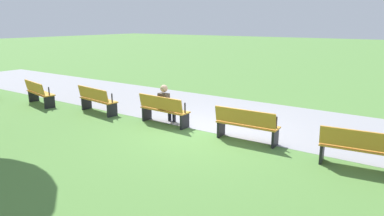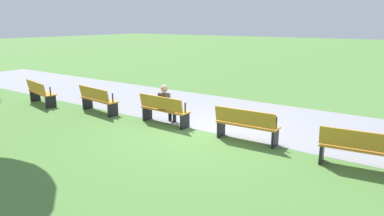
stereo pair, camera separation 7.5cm
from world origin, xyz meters
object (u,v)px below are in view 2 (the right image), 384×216
(bench_1, at_px, (40,92))
(person_seated, at_px, (166,103))
(bench_4, at_px, (246,124))
(bench_2, at_px, (97,99))
(bench_3, at_px, (164,109))
(bench_5, at_px, (361,149))

(bench_1, height_order, person_seated, person_seated)
(bench_1, height_order, bench_4, same)
(bench_2, bearing_deg, person_seated, 14.33)
(bench_2, distance_m, bench_4, 5.41)
(person_seated, bearing_deg, bench_3, -83.17)
(bench_3, height_order, bench_4, same)
(bench_2, xyz_separation_m, bench_5, (8.10, 0.00, 0.00))
(bench_1, xyz_separation_m, bench_4, (8.08, 0.64, 0.00))
(bench_3, bearing_deg, bench_1, -170.95)
(bench_3, distance_m, person_seated, 0.22)
(bench_4, distance_m, bench_5, 2.71)
(bench_5, distance_m, person_seated, 5.43)
(bench_4, bearing_deg, bench_3, 177.73)
(bench_2, distance_m, bench_5, 8.10)
(bench_3, height_order, person_seated, person_seated)
(bench_5, bearing_deg, bench_2, 173.19)
(bench_5, bearing_deg, bench_1, 175.45)
(bench_1, height_order, bench_2, same)
(bench_2, distance_m, person_seated, 2.72)
(bench_3, bearing_deg, bench_5, 0.01)
(bench_1, bearing_deg, bench_3, 18.12)
(person_seated, bearing_deg, bench_4, -0.71)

